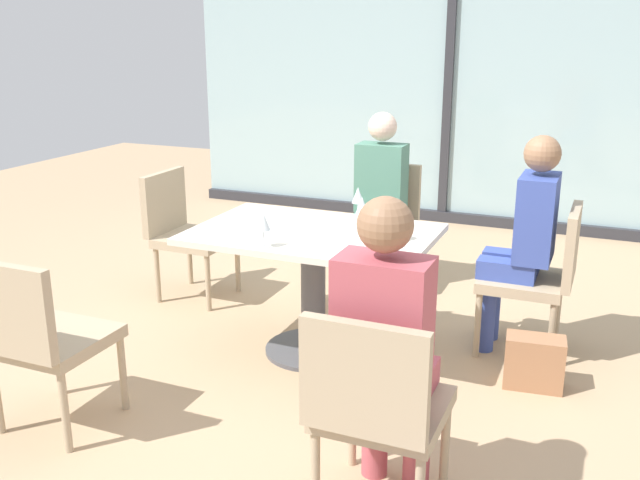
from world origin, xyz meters
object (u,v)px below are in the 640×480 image
(dining_table_main, at_px, (313,262))
(handbag_0, at_px, (364,285))
(coffee_cup, at_px, (399,232))
(person_far_right, at_px, (524,234))
(person_near_window, at_px, (378,193))
(wine_glass_3, at_px, (358,196))
(wine_glass_2, at_px, (362,206))
(handbag_2, at_px, (534,362))
(chair_near_window, at_px, (382,218))
(chair_front_left, at_px, (39,333))
(wine_glass_0, at_px, (263,222))
(chair_front_right, at_px, (376,403))
(chair_far_left, at_px, (184,227))
(chair_far_right, at_px, (541,271))
(wine_glass_1, at_px, (375,230))
(person_front_right, at_px, (387,340))
(cell_phone_on_table, at_px, (378,238))

(dining_table_main, xyz_separation_m, handbag_0, (0.02, 0.80, -0.41))
(coffee_cup, bearing_deg, person_far_right, 39.18)
(person_near_window, height_order, wine_glass_3, person_near_window)
(wine_glass_2, bearing_deg, handbag_2, -5.11)
(chair_near_window, xyz_separation_m, chair_front_left, (-0.80, -2.52, 0.00))
(wine_glass_0, bearing_deg, chair_near_window, 86.02)
(chair_front_right, height_order, wine_glass_2, wine_glass_2)
(chair_far_left, xyz_separation_m, person_near_window, (1.19, 0.65, 0.20))
(chair_far_right, xyz_separation_m, chair_far_left, (-2.37, 0.00, 0.00))
(wine_glass_0, bearing_deg, wine_glass_1, 8.80)
(person_near_window, bearing_deg, chair_near_window, 90.00)
(chair_far_left, bearing_deg, wine_glass_1, -25.45)
(dining_table_main, xyz_separation_m, wine_glass_3, (0.13, 0.37, 0.31))
(person_near_window, distance_m, person_far_right, 1.26)
(wine_glass_2, bearing_deg, coffee_cup, -26.15)
(chair_far_right, height_order, person_front_right, person_front_right)
(dining_table_main, relative_size, wine_glass_2, 7.14)
(chair_front_right, xyz_separation_m, person_near_window, (-0.80, 2.42, 0.20))
(coffee_cup, bearing_deg, wine_glass_1, -96.10)
(chair_far_right, bearing_deg, chair_front_left, -138.42)
(wine_glass_1, height_order, cell_phone_on_table, wine_glass_1)
(chair_front_left, distance_m, wine_glass_3, 1.91)
(wine_glass_3, bearing_deg, handbag_2, -15.98)
(chair_front_right, bearing_deg, wine_glass_3, 112.27)
(person_near_window, xyz_separation_m, person_front_right, (0.80, -2.31, 0.00))
(person_far_right, height_order, wine_glass_0, person_far_right)
(chair_front_right, distance_m, wine_glass_3, 1.80)
(wine_glass_0, height_order, wine_glass_2, same)
(dining_table_main, bearing_deg, chair_front_left, -122.29)
(person_near_window, relative_size, person_far_right, 1.00)
(chair_far_left, relative_size, handbag_0, 2.90)
(chair_near_window, xyz_separation_m, handbag_2, (1.23, -1.21, -0.36))
(chair_far_left, height_order, wine_glass_0, wine_glass_0)
(chair_front_right, bearing_deg, chair_front_left, 180.00)
(wine_glass_3, height_order, cell_phone_on_table, wine_glass_3)
(chair_near_window, distance_m, chair_front_right, 2.65)
(chair_front_right, relative_size, wine_glass_3, 4.70)
(chair_front_left, distance_m, coffee_cup, 1.84)
(wine_glass_3, relative_size, handbag_0, 0.62)
(chair_far_left, bearing_deg, wine_glass_0, -39.06)
(person_front_right, distance_m, wine_glass_3, 1.67)
(chair_near_window, bearing_deg, chair_far_left, -147.24)
(wine_glass_3, bearing_deg, chair_far_right, 6.92)
(wine_glass_1, distance_m, wine_glass_3, 0.73)
(dining_table_main, xyz_separation_m, cell_phone_on_table, (0.38, -0.01, 0.18))
(handbag_0, bearing_deg, dining_table_main, -104.38)
(chair_front_right, distance_m, chair_far_right, 1.80)
(handbag_2, bearing_deg, chair_far_right, 89.00)
(chair_near_window, xyz_separation_m, wine_glass_0, (-0.11, -1.63, 0.37))
(cell_phone_on_table, bearing_deg, wine_glass_2, 96.14)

